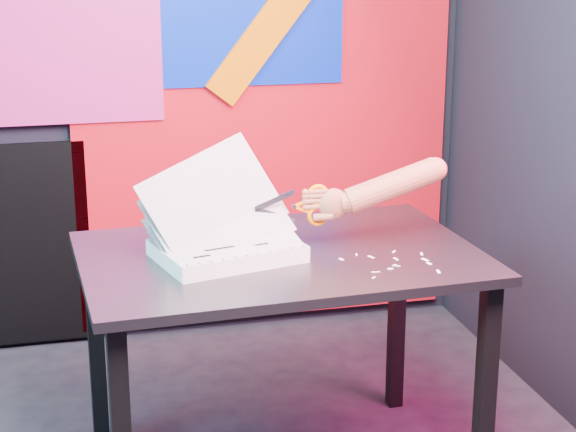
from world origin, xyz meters
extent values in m
cube|color=black|center=(0.00, 1.50, 1.35)|extent=(3.00, 0.01, 2.70)
cube|color=black|center=(0.00, -1.50, 1.35)|extent=(3.00, 0.01, 2.70)
cube|color=red|center=(0.65, 1.47, 0.85)|extent=(1.60, 0.02, 1.60)
cube|color=#BA1F6F|center=(-0.25, 1.45, 1.35)|extent=(0.95, 0.02, 0.80)
cube|color=black|center=(-0.12, 0.57, 0.36)|extent=(0.05, 0.05, 0.72)
cube|color=black|center=(0.97, -0.06, 0.36)|extent=(0.05, 0.05, 0.72)
cube|color=black|center=(0.94, 0.62, 0.36)|extent=(0.05, 0.05, 0.72)
cube|color=#363636|center=(0.42, 0.26, 0.73)|extent=(1.22, 0.85, 0.03)
cube|color=white|center=(0.26, 0.24, 0.77)|extent=(0.46, 0.38, 0.05)
cube|color=white|center=(0.26, 0.24, 0.80)|extent=(0.46, 0.38, 0.00)
cube|color=white|center=(0.26, 0.24, 0.80)|extent=(0.45, 0.36, 0.12)
cube|color=white|center=(0.25, 0.26, 0.83)|extent=(0.46, 0.34, 0.21)
cube|color=white|center=(0.24, 0.27, 0.87)|extent=(0.47, 0.30, 0.30)
cube|color=white|center=(0.23, 0.29, 0.92)|extent=(0.47, 0.26, 0.35)
cylinder|color=black|center=(0.12, 0.07, 0.80)|extent=(0.01, 0.01, 0.00)
cylinder|color=black|center=(0.15, 0.08, 0.80)|extent=(0.01, 0.01, 0.00)
cylinder|color=black|center=(0.19, 0.09, 0.80)|extent=(0.01, 0.01, 0.00)
cylinder|color=black|center=(0.22, 0.10, 0.80)|extent=(0.01, 0.01, 0.00)
cylinder|color=black|center=(0.26, 0.10, 0.80)|extent=(0.01, 0.01, 0.00)
cylinder|color=black|center=(0.29, 0.11, 0.80)|extent=(0.01, 0.01, 0.00)
cylinder|color=black|center=(0.33, 0.12, 0.80)|extent=(0.01, 0.01, 0.00)
cylinder|color=black|center=(0.36, 0.13, 0.80)|extent=(0.01, 0.01, 0.00)
cylinder|color=black|center=(0.40, 0.14, 0.80)|extent=(0.01, 0.01, 0.00)
cylinder|color=black|center=(0.43, 0.15, 0.80)|extent=(0.01, 0.01, 0.00)
cylinder|color=black|center=(0.47, 0.16, 0.80)|extent=(0.01, 0.01, 0.00)
cylinder|color=black|center=(0.05, 0.33, 0.80)|extent=(0.01, 0.01, 0.00)
cylinder|color=black|center=(0.09, 0.34, 0.80)|extent=(0.01, 0.01, 0.00)
cylinder|color=black|center=(0.12, 0.35, 0.80)|extent=(0.01, 0.01, 0.00)
cylinder|color=black|center=(0.16, 0.36, 0.80)|extent=(0.01, 0.01, 0.00)
cylinder|color=black|center=(0.19, 0.37, 0.80)|extent=(0.01, 0.01, 0.00)
cylinder|color=black|center=(0.23, 0.37, 0.80)|extent=(0.01, 0.01, 0.00)
cylinder|color=black|center=(0.26, 0.38, 0.80)|extent=(0.01, 0.01, 0.00)
cylinder|color=black|center=(0.30, 0.39, 0.80)|extent=(0.01, 0.01, 0.00)
cylinder|color=black|center=(0.33, 0.40, 0.80)|extent=(0.01, 0.01, 0.00)
cylinder|color=black|center=(0.37, 0.41, 0.80)|extent=(0.01, 0.01, 0.00)
cylinder|color=black|center=(0.40, 0.42, 0.80)|extent=(0.01, 0.01, 0.00)
cube|color=black|center=(0.16, 0.27, 0.80)|extent=(0.07, 0.03, 0.00)
cube|color=black|center=(0.27, 0.28, 0.80)|extent=(0.05, 0.02, 0.00)
cube|color=black|center=(0.23, 0.19, 0.80)|extent=(0.09, 0.03, 0.00)
cube|color=black|center=(0.36, 0.20, 0.80)|extent=(0.04, 0.02, 0.00)
cube|color=black|center=(0.17, 0.13, 0.80)|extent=(0.05, 0.02, 0.00)
cube|color=black|center=(0.29, 0.34, 0.80)|extent=(0.06, 0.03, 0.00)
cube|color=silver|center=(0.42, 0.29, 0.91)|extent=(0.13, 0.00, 0.06)
cube|color=silver|center=(0.42, 0.29, 0.86)|extent=(0.13, 0.00, 0.06)
cylinder|color=silver|center=(0.48, 0.29, 0.88)|extent=(0.01, 0.01, 0.01)
cube|color=orange|center=(0.50, 0.29, 0.87)|extent=(0.05, 0.01, 0.03)
cube|color=orange|center=(0.50, 0.29, 0.89)|extent=(0.05, 0.01, 0.03)
torus|color=orange|center=(0.55, 0.29, 0.91)|extent=(0.07, 0.01, 0.07)
torus|color=orange|center=(0.55, 0.29, 0.85)|extent=(0.07, 0.01, 0.07)
ellipsoid|color=#9F623A|center=(0.60, 0.29, 0.88)|extent=(0.09, 0.06, 0.10)
cylinder|color=#9F623A|center=(0.55, 0.29, 0.88)|extent=(0.07, 0.02, 0.02)
cylinder|color=#9F623A|center=(0.55, 0.29, 0.90)|extent=(0.07, 0.02, 0.02)
cylinder|color=#9F623A|center=(0.55, 0.29, 0.91)|extent=(0.06, 0.02, 0.02)
cylinder|color=#9F623A|center=(0.55, 0.29, 0.93)|extent=(0.06, 0.02, 0.02)
cylinder|color=#9F623A|center=(0.56, 0.27, 0.85)|extent=(0.06, 0.04, 0.03)
cylinder|color=#9F623A|center=(0.64, 0.29, 0.89)|extent=(0.06, 0.07, 0.07)
cylinder|color=#9F623A|center=(0.78, 0.28, 0.93)|extent=(0.30, 0.08, 0.16)
sphere|color=#9F623A|center=(0.92, 0.28, 0.97)|extent=(0.07, 0.07, 0.07)
cube|color=white|center=(0.82, 0.09, 0.75)|extent=(0.02, 0.03, 0.00)
cube|color=white|center=(0.68, 0.15, 0.75)|extent=(0.02, 0.03, 0.00)
cube|color=white|center=(0.72, 0.06, 0.75)|extent=(0.01, 0.02, 0.00)
cube|color=white|center=(0.70, 0.04, 0.75)|extent=(0.02, 0.01, 0.00)
cube|color=white|center=(0.82, 0.05, 0.75)|extent=(0.01, 0.02, 0.00)
cube|color=white|center=(0.72, 0.06, 0.75)|extent=(0.02, 0.01, 0.00)
cube|color=white|center=(0.74, 0.12, 0.75)|extent=(0.01, 0.02, 0.00)
cube|color=white|center=(0.83, 0.14, 0.75)|extent=(0.01, 0.02, 0.00)
cube|color=white|center=(0.82, -0.02, 0.75)|extent=(0.01, 0.03, 0.00)
cube|color=white|center=(0.76, 0.18, 0.75)|extent=(0.02, 0.02, 0.00)
cube|color=white|center=(0.59, 0.15, 0.75)|extent=(0.01, 0.02, 0.00)
cube|color=white|center=(0.63, -0.02, 0.75)|extent=(0.01, 0.01, 0.00)
cube|color=white|center=(0.65, 0.02, 0.75)|extent=(0.03, 0.01, 0.00)
cube|color=white|center=(0.64, 0.18, 0.75)|extent=(0.01, 0.02, 0.00)
camera|label=1|loc=(-0.21, -2.42, 1.67)|focal=60.00mm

